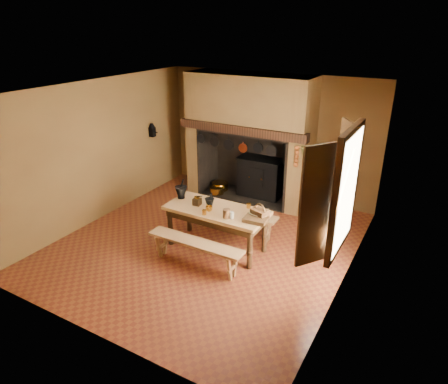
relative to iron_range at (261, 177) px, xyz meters
name	(u,v)px	position (x,y,z in m)	size (l,w,h in m)	color
floor	(207,242)	(0.04, -2.45, -0.48)	(5.50, 5.50, 0.00)	brown
ceiling	(204,90)	(0.04, -2.45, 2.32)	(5.50, 5.50, 0.00)	silver
back_wall	(270,136)	(0.04, 0.30, 0.92)	(5.00, 0.02, 2.80)	brown
wall_left	(100,151)	(-2.46, -2.45, 0.92)	(0.02, 5.50, 2.80)	brown
wall_right	(353,202)	(2.54, -2.45, 0.92)	(0.02, 5.50, 2.80)	brown
wall_front	(83,243)	(0.04, -5.20, 0.92)	(5.00, 0.02, 2.80)	brown
chimney_breast	(250,120)	(-0.26, -0.14, 1.33)	(2.95, 0.96, 2.80)	brown
iron_range	(261,177)	(0.00, 0.00, 0.00)	(1.12, 0.55, 1.60)	black
hearth_pans	(218,188)	(-1.01, -0.23, -0.39)	(0.51, 0.62, 0.20)	gold
hanging_pans	(237,146)	(-0.30, -0.64, 0.88)	(1.92, 0.29, 0.27)	black
onion_string	(296,157)	(1.04, -0.66, 0.85)	(0.12, 0.10, 0.46)	#AD4D20
herb_bunch	(305,156)	(1.22, -0.66, 0.90)	(0.20, 0.20, 0.35)	#525C2B
window	(337,190)	(2.39, -2.85, 1.22)	(0.39, 1.75, 1.76)	white
wall_coffee_mill	(152,129)	(-2.38, -0.90, 1.03)	(0.23, 0.16, 0.31)	black
work_table	(217,215)	(0.29, -2.52, 0.18)	(1.81, 0.80, 0.78)	tan
bench_front	(195,248)	(0.29, -3.21, -0.12)	(1.71, 0.30, 0.48)	tan
bench_back	(234,216)	(0.29, -1.87, -0.12)	(1.75, 0.31, 0.49)	tan
mortar_large	(181,192)	(-0.51, -2.44, 0.43)	(0.22, 0.22, 0.38)	black
mortar_small	(210,202)	(0.16, -2.53, 0.40)	(0.17, 0.17, 0.29)	black
coffee_grinder	(197,201)	(-0.09, -2.55, 0.37)	(0.18, 0.14, 0.20)	#352310
brass_mug_a	(204,212)	(0.22, -2.81, 0.34)	(0.07, 0.07, 0.08)	gold
brass_mug_b	(249,206)	(0.76, -2.21, 0.34)	(0.08, 0.08, 0.09)	gold
mixing_bowl	(260,214)	(1.08, -2.40, 0.34)	(0.33, 0.33, 0.08)	beige
stoneware_crock	(226,214)	(0.61, -2.73, 0.38)	(0.12, 0.12, 0.15)	brown
glass_jar	(232,215)	(0.70, -2.72, 0.36)	(0.07, 0.07, 0.13)	beige
wicker_basket	(260,213)	(1.09, -2.46, 0.39)	(0.32, 0.28, 0.26)	#493016
wooden_tray	(256,220)	(1.09, -2.61, 0.33)	(0.38, 0.27, 0.07)	#352310
brass_cup	(209,209)	(0.22, -2.66, 0.35)	(0.12, 0.12, 0.09)	gold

